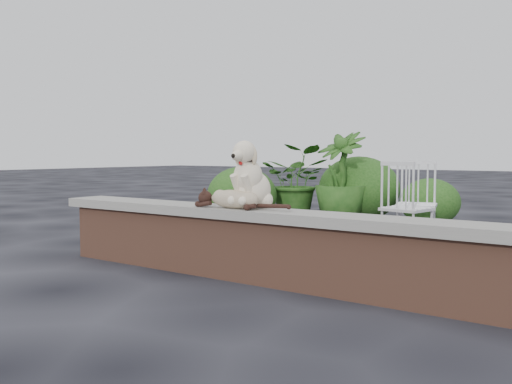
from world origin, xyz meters
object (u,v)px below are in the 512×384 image
Objects in this scene: potted_plant_b at (340,177)px; potted_plant_a at (297,181)px; cat at (234,198)px; chair_c at (407,207)px; dog at (253,174)px; chair_a at (416,203)px.

potted_plant_a is at bearing 173.59° from potted_plant_b.
cat is 1.08× the size of chair_c.
dog is 4.00m from potted_plant_b.
chair_a is at bearing 75.47° from cat.
potted_plant_a is (-2.57, 2.04, 0.11)m from chair_c.
chair_a is (0.54, 2.34, -0.39)m from dog.
dog is 4.38m from potted_plant_a.
potted_plant_b reaches higher than dog.
potted_plant_a is 0.82m from potted_plant_b.
potted_plant_b is at bearing 124.07° from chair_a.
dog is 0.41× the size of potted_plant_b.
chair_c is at bearing -47.94° from potted_plant_b.
dog reaches higher than cat.
chair_c is at bearing -38.46° from potted_plant_a.
potted_plant_a reaches higher than dog.
potted_plant_b is at bearing -6.41° from potted_plant_a.
chair_a is at bearing -41.20° from potted_plant_b.
chair_a reaches higher than cat.
chair_a is 0.70× the size of potted_plant_b.
chair_a is at bearing 76.46° from dog.
cat is at bearing -74.88° from potted_plant_b.
chair_c is at bearing 71.48° from dog.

